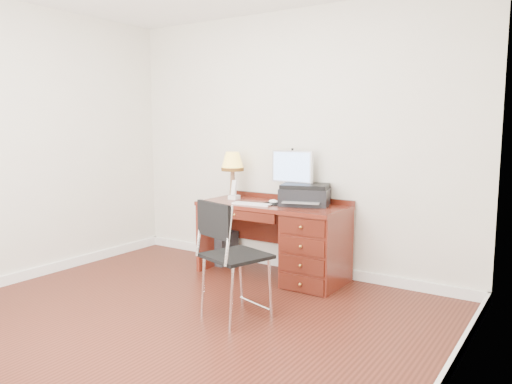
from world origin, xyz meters
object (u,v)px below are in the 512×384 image
Objects in this scene: monitor at (292,170)px; leg_lamp at (232,164)px; chair at (231,249)px; printer at (305,195)px; phone at (234,194)px; desk at (301,240)px; equipment_box at (220,247)px.

monitor is 1.07× the size of leg_lamp.
leg_lamp is 0.52× the size of chair.
printer is 0.81m from phone.
desk is at bearing -5.70° from leg_lamp.
printer is 1.26m from equipment_box.
leg_lamp is (-0.89, 0.09, 0.70)m from desk.
monitor is 1.26m from equipment_box.
leg_lamp is 2.45× the size of phone.
equipment_box is (-1.08, 0.10, -0.24)m from desk.
monitor is at bearing 116.56° from chair.
chair is at bearing -54.66° from leg_lamp.
printer is at bearing 97.33° from desk.
printer is 1.31m from chair.
desk is 4.25× the size of equipment_box.
printer is 0.58× the size of chair.
monitor is 0.32m from printer.
monitor reaches higher than desk.
monitor reaches higher than leg_lamp.
chair is (0.01, -1.18, 0.17)m from desk.
monitor is 1.47m from chair.
printer is (0.20, -0.09, -0.23)m from monitor.
phone reaches higher than desk.
chair reaches higher than phone.
desk is at bearing -99.77° from printer.
monitor reaches higher than printer.
monitor reaches higher than chair.
chair is (0.03, -1.28, -0.27)m from printer.
leg_lamp is (-0.68, -0.10, 0.03)m from monitor.
chair is at bearing -56.96° from phone.
equipment_box is at bearing 174.89° from desk.
desk is 1.13m from leg_lamp.
printer reaches higher than chair.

